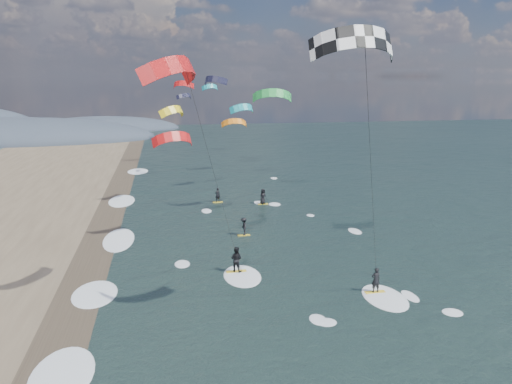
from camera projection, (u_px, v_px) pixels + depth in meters
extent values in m
cube|color=#382D23|center=(64.00, 334.00, 27.05)|extent=(3.00, 240.00, 0.00)
ellipsoid|color=#3D4756|center=(6.00, 141.00, 108.30)|extent=(64.00, 24.00, 10.00)
ellipsoid|color=#3D4756|center=(103.00, 130.00, 130.65)|extent=(40.00, 18.00, 7.00)
cube|color=gold|center=(375.00, 292.00, 32.22)|extent=(1.35, 0.40, 0.06)
imported|color=black|center=(376.00, 280.00, 32.02)|extent=(0.62, 0.42, 1.66)
ellipsoid|color=white|center=(385.00, 298.00, 31.51)|extent=(2.60, 4.20, 0.12)
cylinder|color=black|center=(371.00, 176.00, 27.11)|extent=(0.02, 0.02, 15.82)
cube|color=gold|center=(236.00, 272.00, 35.62)|extent=(1.44, 0.44, 0.07)
imported|color=black|center=(236.00, 259.00, 35.41)|extent=(1.12, 1.06, 1.83)
ellipsoid|color=white|center=(242.00, 276.00, 34.92)|extent=(2.60, 4.20, 0.12)
cylinder|color=black|center=(214.00, 174.00, 30.68)|extent=(0.02, 0.02, 14.72)
cube|color=gold|center=(244.00, 235.00, 43.81)|extent=(1.10, 0.35, 0.05)
imported|color=black|center=(244.00, 226.00, 43.63)|extent=(0.59, 1.03, 1.58)
cube|color=gold|center=(263.00, 204.00, 54.56)|extent=(1.10, 0.35, 0.05)
imported|color=black|center=(263.00, 196.00, 54.37)|extent=(0.95, 0.79, 1.65)
cube|color=gold|center=(218.00, 202.00, 55.38)|extent=(1.10, 0.35, 0.05)
imported|color=black|center=(218.00, 195.00, 55.20)|extent=(0.67, 0.55, 1.58)
ellipsoid|color=white|center=(74.00, 374.00, 23.43)|extent=(2.40, 5.40, 0.11)
ellipsoid|color=white|center=(98.00, 294.00, 32.06)|extent=(2.40, 5.40, 0.11)
ellipsoid|color=white|center=(114.00, 240.00, 42.59)|extent=(2.40, 5.40, 0.11)
ellipsoid|color=white|center=(125.00, 201.00, 56.00)|extent=(2.40, 5.40, 0.11)
ellipsoid|color=white|center=(134.00, 172.00, 73.24)|extent=(2.40, 5.40, 0.11)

